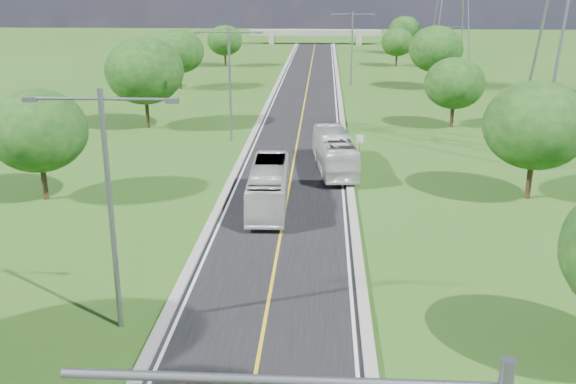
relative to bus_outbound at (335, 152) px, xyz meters
name	(u,v)px	position (x,y,z in m)	size (l,w,h in m)	color
ground	(303,110)	(-3.20, 24.15, -1.48)	(260.00, 260.00, 0.00)	#305317
road	(305,100)	(-3.20, 30.15, -1.45)	(8.00, 150.00, 0.06)	black
curb_left	(270,99)	(-7.45, 30.15, -1.37)	(0.50, 150.00, 0.22)	gray
curb_right	(340,100)	(1.05, 30.15, -1.37)	(0.50, 150.00, 0.22)	gray
speed_limit_sign	(360,144)	(2.00, 2.13, 0.13)	(0.55, 0.09, 2.40)	slate
overpass	(315,33)	(-3.20, 104.15, 0.94)	(30.00, 3.00, 3.20)	gray
streetlight_near_left	(109,192)	(-9.20, -23.85, 4.47)	(5.90, 0.25, 10.00)	slate
streetlight_mid_left	(230,75)	(-9.20, 9.15, 4.47)	(5.90, 0.25, 10.00)	slate
streetlight_far_right	(352,42)	(2.80, 42.15, 4.47)	(5.90, 0.25, 10.00)	slate
tree_lb	(38,131)	(-19.20, -7.85, 3.17)	(6.30, 6.30, 7.33)	black
tree_lc	(144,71)	(-18.20, 14.15, 4.10)	(7.56, 7.56, 8.79)	black
tree_ld	(179,51)	(-20.20, 38.15, 3.48)	(6.72, 6.72, 7.82)	black
tree_le	(225,40)	(-17.70, 62.15, 2.86)	(5.88, 5.88, 6.84)	black
tree_rb	(536,125)	(12.80, -5.85, 3.48)	(6.72, 6.72, 7.82)	black
tree_rc	(455,83)	(11.80, 16.15, 2.86)	(5.88, 5.88, 6.84)	black
tree_rd	(436,49)	(13.80, 40.15, 3.79)	(7.14, 7.14, 8.30)	black
tree_re	(397,42)	(11.30, 64.15, 2.55)	(5.46, 5.46, 6.35)	black
tree_rf	(405,30)	(14.80, 84.15, 3.17)	(6.30, 6.30, 7.33)	black
bus_outbound	(335,152)	(0.00, 0.00, 0.00)	(2.38, 10.16, 2.83)	silver
bus_inbound	(269,186)	(-4.28, -8.63, -0.06)	(2.27, 9.72, 2.71)	silver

